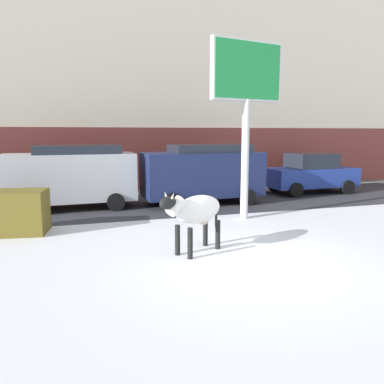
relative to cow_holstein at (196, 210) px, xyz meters
name	(u,v)px	position (x,y,z in m)	size (l,w,h in m)	color
ground_plane	(255,264)	(0.96, -1.12, -1.00)	(120.00, 120.00, 0.00)	white
road_strip	(171,202)	(0.96, 6.40, -1.00)	(60.00, 5.60, 0.01)	#333338
building_facade	(145,60)	(0.96, 11.98, 5.48)	(44.00, 6.10, 13.00)	#BCB29E
cow_holstein	(196,210)	(0.00, 0.00, 0.00)	(1.84, 1.33, 1.54)	silver
billboard	(247,82)	(2.56, 2.93, 3.31)	(2.51, 0.67, 5.56)	silver
car_silver_van	(71,175)	(-2.83, 6.26, 0.24)	(4.67, 2.25, 2.32)	#B7BABF
car_navy_van	(203,172)	(2.10, 5.83, 0.24)	(4.67, 2.25, 2.32)	#19234C
car_blue_sedan	(311,173)	(7.73, 6.94, -0.09)	(4.26, 2.10, 1.84)	#233D9E
pedestrian_near_billboard	(49,177)	(-3.80, 9.22, -0.12)	(0.36, 0.24, 1.73)	#282833
dumpster	(14,212)	(-4.30, 3.05, -0.40)	(1.70, 1.10, 1.20)	brown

